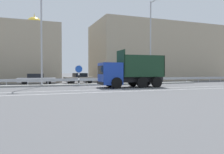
{
  "coord_description": "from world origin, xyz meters",
  "views": [
    {
      "loc": [
        -7.13,
        -22.36,
        1.59
      ],
      "look_at": [
        1.1,
        -0.34,
        0.99
      ],
      "focal_mm": 35.0,
      "sensor_mm": 36.0,
      "label": 1
    }
  ],
  "objects_px": {
    "parked_car_3": "(79,78)",
    "parked_car_4": "(118,77)",
    "dump_truck": "(124,74)",
    "parked_car_2": "(37,79)",
    "church_tower": "(35,49)",
    "median_road_sign": "(79,74)",
    "street_lamp_2": "(151,39)",
    "street_lamp_1": "(42,32)"
  },
  "relations": [
    {
      "from": "parked_car_3",
      "to": "parked_car_2",
      "type": "bearing_deg",
      "value": 91.47
    },
    {
      "from": "parked_car_4",
      "to": "church_tower",
      "type": "bearing_deg",
      "value": 30.32
    },
    {
      "from": "dump_truck",
      "to": "street_lamp_2",
      "type": "relative_size",
      "value": 0.64
    },
    {
      "from": "street_lamp_2",
      "to": "dump_truck",
      "type": "bearing_deg",
      "value": -142.71
    },
    {
      "from": "dump_truck",
      "to": "street_lamp_2",
      "type": "height_order",
      "value": "street_lamp_2"
    },
    {
      "from": "median_road_sign",
      "to": "church_tower",
      "type": "distance_m",
      "value": 23.12
    },
    {
      "from": "median_road_sign",
      "to": "church_tower",
      "type": "bearing_deg",
      "value": 100.91
    },
    {
      "from": "parked_car_2",
      "to": "church_tower",
      "type": "xyz_separation_m",
      "value": [
        0.11,
        18.25,
        5.4
      ]
    },
    {
      "from": "median_road_sign",
      "to": "parked_car_2",
      "type": "xyz_separation_m",
      "value": [
        -4.39,
        3.96,
        -0.58
      ]
    },
    {
      "from": "parked_car_3",
      "to": "parked_car_4",
      "type": "bearing_deg",
      "value": -95.13
    },
    {
      "from": "median_road_sign",
      "to": "parked_car_3",
      "type": "distance_m",
      "value": 4.71
    },
    {
      "from": "median_road_sign",
      "to": "church_tower",
      "type": "xyz_separation_m",
      "value": [
        -4.28,
        22.21,
        4.83
      ]
    },
    {
      "from": "median_road_sign",
      "to": "parked_car_3",
      "type": "xyz_separation_m",
      "value": [
        1.02,
        4.57,
        -0.55
      ]
    },
    {
      "from": "dump_truck",
      "to": "parked_car_4",
      "type": "bearing_deg",
      "value": -15.05
    },
    {
      "from": "dump_truck",
      "to": "median_road_sign",
      "type": "relative_size",
      "value": 2.9
    },
    {
      "from": "dump_truck",
      "to": "church_tower",
      "type": "height_order",
      "value": "church_tower"
    },
    {
      "from": "dump_truck",
      "to": "parked_car_2",
      "type": "distance_m",
      "value": 11.52
    },
    {
      "from": "dump_truck",
      "to": "parked_car_4",
      "type": "xyz_separation_m",
      "value": [
        2.93,
        8.8,
        -0.47
      ]
    },
    {
      "from": "parked_car_4",
      "to": "dump_truck",
      "type": "bearing_deg",
      "value": 160.24
    },
    {
      "from": "parked_car_2",
      "to": "street_lamp_1",
      "type": "bearing_deg",
      "value": 9.52
    },
    {
      "from": "dump_truck",
      "to": "street_lamp_2",
      "type": "distance_m",
      "value": 8.21
    },
    {
      "from": "street_lamp_2",
      "to": "church_tower",
      "type": "xyz_separation_m",
      "value": [
        -13.49,
        22.24,
        0.42
      ]
    },
    {
      "from": "parked_car_3",
      "to": "parked_car_4",
      "type": "distance_m",
      "value": 5.59
    },
    {
      "from": "street_lamp_2",
      "to": "parked_car_2",
      "type": "relative_size",
      "value": 2.32
    },
    {
      "from": "dump_truck",
      "to": "parked_car_3",
      "type": "height_order",
      "value": "dump_truck"
    },
    {
      "from": "median_road_sign",
      "to": "church_tower",
      "type": "relative_size",
      "value": 0.17
    },
    {
      "from": "parked_car_2",
      "to": "parked_car_4",
      "type": "distance_m",
      "value": 11.01
    },
    {
      "from": "parked_car_2",
      "to": "parked_car_4",
      "type": "height_order",
      "value": "parked_car_4"
    },
    {
      "from": "parked_car_3",
      "to": "street_lamp_2",
      "type": "bearing_deg",
      "value": -124.29
    },
    {
      "from": "street_lamp_2",
      "to": "median_road_sign",
      "type": "bearing_deg",
      "value": 179.77
    },
    {
      "from": "parked_car_2",
      "to": "church_tower",
      "type": "height_order",
      "value": "church_tower"
    },
    {
      "from": "street_lamp_2",
      "to": "church_tower",
      "type": "bearing_deg",
      "value": 121.23
    },
    {
      "from": "dump_truck",
      "to": "median_road_sign",
      "type": "xyz_separation_m",
      "value": [
        -3.68,
        4.25,
        -0.04
      ]
    },
    {
      "from": "median_road_sign",
      "to": "parked_car_2",
      "type": "height_order",
      "value": "median_road_sign"
    },
    {
      "from": "median_road_sign",
      "to": "street_lamp_2",
      "type": "xyz_separation_m",
      "value": [
        9.21,
        -0.04,
        4.41
      ]
    },
    {
      "from": "street_lamp_1",
      "to": "parked_car_2",
      "type": "height_order",
      "value": "street_lamp_1"
    },
    {
      "from": "dump_truck",
      "to": "median_road_sign",
      "type": "height_order",
      "value": "dump_truck"
    },
    {
      "from": "dump_truck",
      "to": "parked_car_4",
      "type": "distance_m",
      "value": 9.29
    },
    {
      "from": "median_road_sign",
      "to": "parked_car_4",
      "type": "height_order",
      "value": "median_road_sign"
    },
    {
      "from": "parked_car_3",
      "to": "street_lamp_1",
      "type": "bearing_deg",
      "value": 129.1
    },
    {
      "from": "dump_truck",
      "to": "parked_car_2",
      "type": "relative_size",
      "value": 1.48
    },
    {
      "from": "street_lamp_2",
      "to": "parked_car_4",
      "type": "distance_m",
      "value": 7.16
    }
  ]
}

